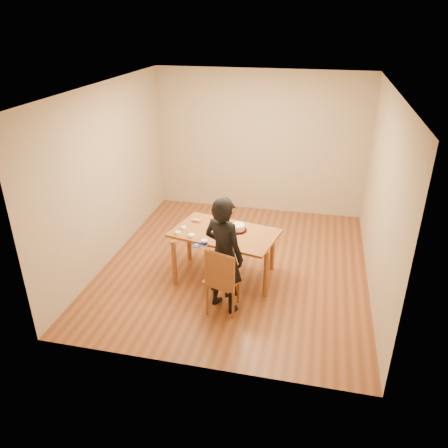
% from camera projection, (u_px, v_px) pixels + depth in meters
% --- Properties ---
extents(room_shell, '(4.00, 4.50, 2.70)m').
position_uv_depth(room_shell, '(241.00, 177.00, 6.59)').
color(room_shell, brown).
rests_on(room_shell, ground).
extents(dining_table, '(1.62, 1.17, 0.04)m').
position_uv_depth(dining_table, '(225.00, 233.00, 6.26)').
color(dining_table, brown).
rests_on(dining_table, floor).
extents(dining_chair, '(0.51, 0.51, 0.04)m').
position_uv_depth(dining_chair, '(223.00, 280.00, 5.67)').
color(dining_chair, brown).
rests_on(dining_chair, floor).
extents(cake_plate, '(0.26, 0.26, 0.02)m').
position_uv_depth(cake_plate, '(238.00, 230.00, 6.28)').
color(cake_plate, '#A80B27').
rests_on(cake_plate, dining_table).
extents(cake, '(0.20, 0.20, 0.06)m').
position_uv_depth(cake, '(238.00, 227.00, 6.27)').
color(cake, white).
rests_on(cake, cake_plate).
extents(frosting_dome, '(0.20, 0.20, 0.03)m').
position_uv_depth(frosting_dome, '(238.00, 225.00, 6.25)').
color(frosting_dome, white).
rests_on(frosting_dome, cake).
extents(frosting_tub, '(0.09, 0.09, 0.08)m').
position_uv_depth(frosting_tub, '(204.00, 243.00, 5.88)').
color(frosting_tub, white).
rests_on(frosting_tub, dining_table).
extents(frosting_lid, '(0.11, 0.11, 0.01)m').
position_uv_depth(frosting_lid, '(196.00, 246.00, 5.87)').
color(frosting_lid, '#1B36B2').
rests_on(frosting_lid, dining_table).
extents(frosting_dollop, '(0.04, 0.04, 0.02)m').
position_uv_depth(frosting_dollop, '(196.00, 245.00, 5.87)').
color(frosting_dollop, white).
rests_on(frosting_dollop, frosting_lid).
extents(ramekin_green, '(0.09, 0.09, 0.04)m').
position_uv_depth(ramekin_green, '(192.00, 236.00, 6.10)').
color(ramekin_green, white).
rests_on(ramekin_green, dining_table).
extents(ramekin_yellow, '(0.08, 0.08, 0.04)m').
position_uv_depth(ramekin_yellow, '(184.00, 228.00, 6.33)').
color(ramekin_yellow, white).
rests_on(ramekin_yellow, dining_table).
extents(ramekin_multi, '(0.08, 0.08, 0.04)m').
position_uv_depth(ramekin_multi, '(178.00, 233.00, 6.18)').
color(ramekin_multi, white).
rests_on(ramekin_multi, dining_table).
extents(candy_box_pink, '(0.14, 0.09, 0.02)m').
position_uv_depth(candy_box_pink, '(197.00, 221.00, 6.54)').
color(candy_box_pink, '#DD34AE').
rests_on(candy_box_pink, dining_table).
extents(candy_box_green, '(0.13, 0.06, 0.02)m').
position_uv_depth(candy_box_green, '(196.00, 220.00, 6.54)').
color(candy_box_green, green).
rests_on(candy_box_green, candy_box_pink).
extents(spatula, '(0.16, 0.08, 0.01)m').
position_uv_depth(spatula, '(198.00, 244.00, 5.92)').
color(spatula, black).
rests_on(spatula, dining_table).
extents(person, '(0.69, 0.59, 1.60)m').
position_uv_depth(person, '(224.00, 255.00, 5.56)').
color(person, black).
rests_on(person, floor).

